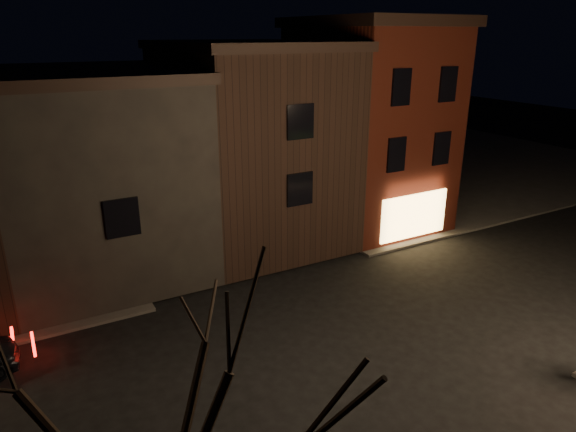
# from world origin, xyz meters

# --- Properties ---
(ground) EXTENTS (120.00, 120.00, 0.00)m
(ground) POSITION_xyz_m (0.00, 0.00, 0.00)
(ground) COLOR black
(ground) RESTS_ON ground
(sidewalk_far_right) EXTENTS (30.00, 30.00, 0.12)m
(sidewalk_far_right) POSITION_xyz_m (20.00, 20.00, 0.06)
(sidewalk_far_right) COLOR #2D2B28
(sidewalk_far_right) RESTS_ON ground
(corner_building) EXTENTS (6.50, 8.50, 10.50)m
(corner_building) POSITION_xyz_m (8.00, 9.47, 5.40)
(corner_building) COLOR #4A160D
(corner_building) RESTS_ON ground
(row_building_a) EXTENTS (7.30, 10.30, 9.40)m
(row_building_a) POSITION_xyz_m (1.50, 10.50, 4.83)
(row_building_a) COLOR black
(row_building_a) RESTS_ON ground
(row_building_b) EXTENTS (7.80, 10.30, 8.40)m
(row_building_b) POSITION_xyz_m (-5.75, 10.50, 4.33)
(row_building_b) COLOR black
(row_building_b) RESTS_ON ground
(bare_tree_left) EXTENTS (5.60, 5.60, 7.50)m
(bare_tree_left) POSITION_xyz_m (-8.00, -7.00, 5.43)
(bare_tree_left) COLOR black
(bare_tree_left) RESTS_ON sidewalk_near_left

